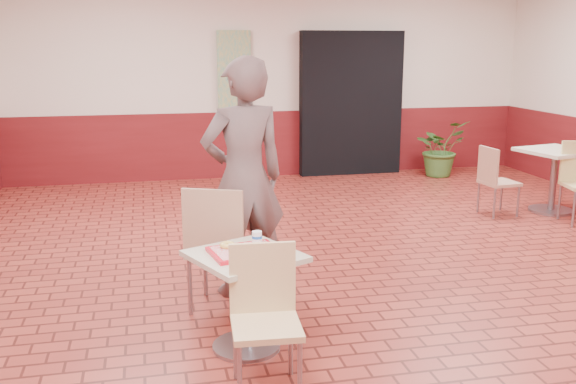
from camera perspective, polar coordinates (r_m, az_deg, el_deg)
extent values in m
cube|color=maroon|center=(5.41, 9.30, -8.92)|extent=(8.00, 10.00, 0.01)
cube|color=beige|center=(9.84, -1.32, 10.10)|extent=(8.00, 0.01, 3.00)
cube|color=#5E1214|center=(9.93, -1.27, 4.32)|extent=(8.00, 0.04, 1.00)
cube|color=black|center=(10.06, 5.61, 7.82)|extent=(1.60, 0.22, 2.20)
cube|color=gray|center=(9.68, -4.80, 10.60)|extent=(0.50, 0.03, 1.20)
cube|color=beige|center=(4.22, -3.85, -5.71)|extent=(0.63, 0.63, 0.04)
cylinder|color=gray|center=(4.34, -3.78, -9.90)|extent=(0.07, 0.07, 0.63)
cylinder|color=gray|center=(4.47, -3.72, -13.49)|extent=(0.46, 0.46, 0.03)
cube|color=#DDBD84|center=(3.80, -1.95, -11.90)|extent=(0.43, 0.43, 0.04)
cube|color=#DDBD84|center=(3.87, -2.28, -7.61)|extent=(0.40, 0.06, 0.44)
cylinder|color=gray|center=(3.73, -4.33, -16.10)|extent=(0.03, 0.03, 0.39)
cylinder|color=gray|center=(3.76, 1.06, -15.77)|extent=(0.03, 0.03, 0.39)
cylinder|color=gray|center=(4.03, -4.69, -13.75)|extent=(0.03, 0.03, 0.39)
cylinder|color=gray|center=(4.06, 0.25, -13.48)|extent=(0.03, 0.03, 0.39)
cube|color=tan|center=(4.97, -5.95, -5.11)|extent=(0.59, 0.59, 0.04)
cube|color=tan|center=(4.70, -6.70, -2.73)|extent=(0.43, 0.20, 0.50)
cylinder|color=gray|center=(5.18, -3.20, -7.14)|extent=(0.03, 0.03, 0.44)
cylinder|color=gray|center=(5.28, -7.36, -6.84)|extent=(0.03, 0.03, 0.44)
cylinder|color=gray|center=(4.82, -4.26, -8.71)|extent=(0.03, 0.03, 0.44)
cylinder|color=gray|center=(4.93, -8.71, -8.34)|extent=(0.03, 0.03, 0.44)
imported|color=brown|center=(5.13, -3.97, 1.24)|extent=(0.78, 0.60, 1.92)
cube|color=red|center=(4.21, -3.85, -5.33)|extent=(0.44, 0.34, 0.02)
cube|color=#E18585|center=(4.21, -3.86, -5.15)|extent=(0.39, 0.29, 0.00)
torus|color=#ECC256|center=(4.26, -5.41, -4.70)|extent=(0.14, 0.14, 0.03)
ellipsoid|color=gold|center=(4.15, -3.27, -5.15)|extent=(0.14, 0.09, 0.03)
cube|color=beige|center=(4.14, -3.28, -4.89)|extent=(0.12, 0.08, 0.01)
ellipsoid|color=#A16916|center=(4.15, -4.04, -5.24)|extent=(0.03, 0.03, 0.02)
cylinder|color=white|center=(4.31, -2.78, -4.06)|extent=(0.07, 0.07, 0.09)
cylinder|color=blue|center=(4.31, -2.78, -4.01)|extent=(0.07, 0.07, 0.02)
cube|color=beige|center=(8.36, 22.73, 3.37)|extent=(0.73, 0.73, 0.04)
cylinder|color=gray|center=(8.43, 22.51, 0.80)|extent=(0.08, 0.08, 0.73)
cylinder|color=gray|center=(8.50, 22.30, -1.49)|extent=(0.52, 0.52, 0.03)
cube|color=tan|center=(8.04, 18.27, 0.78)|extent=(0.41, 0.41, 0.04)
cube|color=tan|center=(7.90, 17.37, 2.31)|extent=(0.06, 0.38, 0.42)
cylinder|color=gray|center=(8.06, 19.78, -0.80)|extent=(0.03, 0.03, 0.37)
cylinder|color=gray|center=(8.31, 18.44, -0.29)|extent=(0.03, 0.03, 0.37)
cylinder|color=gray|center=(7.87, 17.88, -0.98)|extent=(0.03, 0.03, 0.37)
cylinder|color=gray|center=(8.13, 16.57, -0.46)|extent=(0.03, 0.03, 0.37)
cylinder|color=gray|center=(7.82, 24.07, -1.41)|extent=(0.03, 0.03, 0.42)
cylinder|color=gray|center=(8.14, 22.99, -0.78)|extent=(0.03, 0.03, 0.42)
imported|color=#396629|center=(10.19, 13.37, 3.80)|extent=(0.97, 0.91, 0.86)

